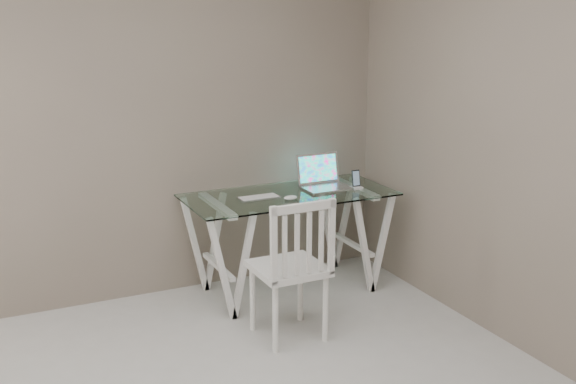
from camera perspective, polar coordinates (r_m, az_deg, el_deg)
name	(u,v)px	position (r m, az deg, el deg)	size (l,w,h in m)	color
room	(222,99)	(2.89, -5.27, 7.31)	(4.50, 4.52, 2.71)	#B0ADA8
desk	(289,242)	(5.30, 0.06, -3.95)	(1.50, 0.70, 0.75)	silver
chair	(294,263)	(4.49, 0.48, -5.66)	(0.43, 0.43, 0.94)	silver
laptop	(323,180)	(5.37, 2.77, 0.98)	(0.34, 0.29, 0.24)	silver
keyboard	(259,197)	(5.09, -2.33, -0.43)	(0.29, 0.13, 0.01)	silver
mouse	(291,198)	(5.03, 0.20, -0.45)	(0.10, 0.06, 0.03)	white
phone_dock	(356,183)	(5.36, 5.41, 0.67)	(0.07, 0.07, 0.14)	white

